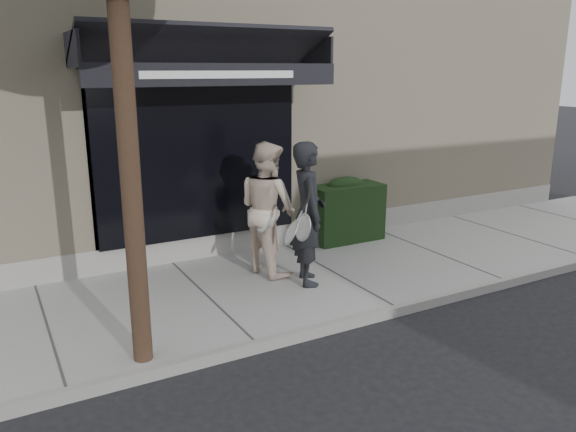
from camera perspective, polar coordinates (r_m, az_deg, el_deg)
ground at (r=8.63m, az=4.33°, el=-6.27°), size 80.00×80.00×0.00m
sidewalk at (r=8.60m, az=4.34°, el=-5.90°), size 20.00×3.00×0.12m
curb at (r=7.45m, az=10.94°, el=-9.41°), size 20.00×0.10×0.14m
building_facade at (r=12.50m, az=-8.27°, el=12.97°), size 14.30×8.04×5.64m
hedge at (r=10.01m, az=5.78°, el=0.61°), size 1.30×0.70×1.14m
pedestrian_front at (r=7.81m, az=2.03°, el=0.23°), size 0.92×0.94×2.02m
pedestrian_back at (r=8.23m, az=-2.08°, el=0.79°), size 0.93×1.09×1.96m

